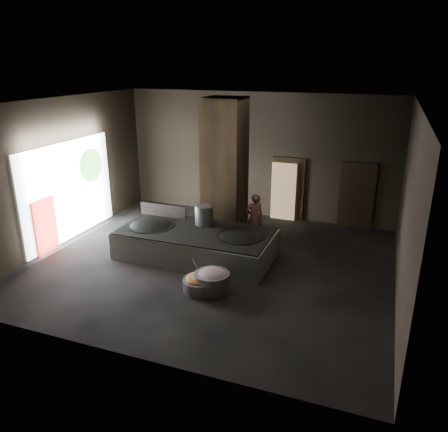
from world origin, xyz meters
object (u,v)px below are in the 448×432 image
at_px(cook, 254,218).
at_px(meat_basin, 212,282).
at_px(hearth_platform, 196,244).
at_px(wok_right, 240,239).
at_px(stock_pot, 204,215).
at_px(veg_basin, 201,285).
at_px(wok_left, 151,227).

xyz_separation_m(cook, meat_basin, (-0.04, -3.54, -0.54)).
bearing_deg(hearth_platform, wok_right, 2.84).
height_order(stock_pot, veg_basin, stock_pot).
height_order(wok_right, stock_pot, stock_pot).
height_order(wok_right, veg_basin, wok_right).
distance_m(hearth_platform, meat_basin, 2.13).
relative_size(cook, veg_basin, 1.74).
height_order(wok_right, meat_basin, wok_right).
bearing_deg(cook, wok_left, -1.31).
bearing_deg(meat_basin, hearth_platform, 125.18).
distance_m(wok_left, veg_basin, 3.06).
bearing_deg(meat_basin, wok_right, 86.00).
xyz_separation_m(hearth_platform, wok_left, (-1.45, -0.05, 0.36)).
relative_size(hearth_platform, stock_pot, 7.67).
distance_m(hearth_platform, stock_pot, 0.92).
bearing_deg(wok_left, veg_basin, -36.80).
xyz_separation_m(hearth_platform, wok_right, (1.35, 0.05, 0.36)).
relative_size(wok_left, meat_basin, 1.60).
bearing_deg(wok_right, wok_left, -177.95).
xyz_separation_m(cook, veg_basin, (-0.31, -3.66, -0.62)).
bearing_deg(wok_left, cook, 34.33).
bearing_deg(wok_right, stock_pot, 158.96).
bearing_deg(cook, stock_pot, 10.28).
xyz_separation_m(hearth_platform, meat_basin, (1.23, -1.74, -0.15)).
bearing_deg(stock_pot, wok_left, -158.20).
relative_size(wok_left, wok_right, 1.07).
xyz_separation_m(hearth_platform, cook, (1.26, 1.80, 0.39)).
bearing_deg(veg_basin, wok_left, 143.20).
bearing_deg(meat_basin, wok_left, 147.75).
distance_m(stock_pot, meat_basin, 2.72).
height_order(wok_left, meat_basin, wok_left).
bearing_deg(wok_right, veg_basin, -101.62).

